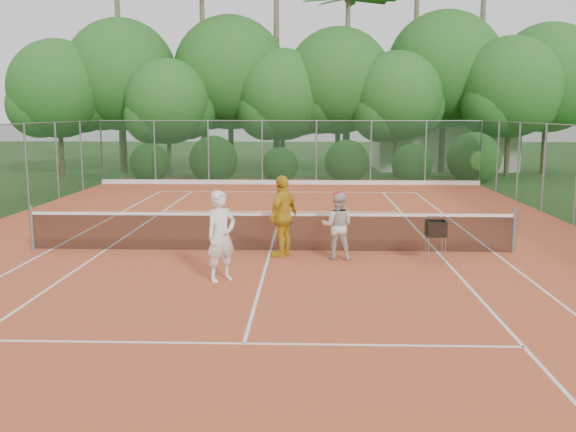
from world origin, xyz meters
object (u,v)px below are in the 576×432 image
(player_white, at_px, (221,236))
(player_center_grp, at_px, (337,226))
(ball_hopper, at_px, (436,229))
(player_yellow, at_px, (283,216))

(player_white, height_order, player_center_grp, player_white)
(player_white, xyz_separation_m, ball_hopper, (4.66, 1.79, -0.16))
(ball_hopper, bearing_deg, player_center_grp, 178.96)
(player_white, bearing_deg, player_center_grp, -1.58)
(player_center_grp, bearing_deg, ball_hopper, -7.32)
(player_white, relative_size, player_yellow, 0.96)
(player_white, distance_m, player_yellow, 2.57)
(player_yellow, bearing_deg, ball_hopper, 109.51)
(player_center_grp, height_order, player_yellow, player_yellow)
(player_yellow, relative_size, ball_hopper, 2.01)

